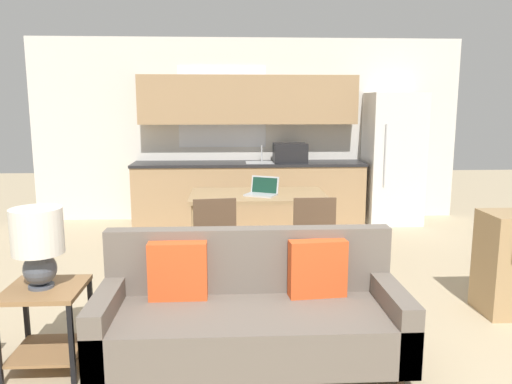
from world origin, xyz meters
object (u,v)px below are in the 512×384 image
at_px(table_lamp, 38,240).
at_px(dining_chair_near_left, 214,235).
at_px(couch, 250,313).
at_px(dining_chair_near_right, 312,234).
at_px(refrigerator, 393,159).
at_px(laptop, 262,191).
at_px(side_table, 46,314).
at_px(dining_table, 258,200).

height_order(table_lamp, dining_chair_near_left, table_lamp).
bearing_deg(couch, dining_chair_near_right, 65.86).
xyz_separation_m(table_lamp, dining_chair_near_left, (1.07, 1.51, -0.38)).
relative_size(refrigerator, laptop, 4.75).
relative_size(side_table, table_lamp, 1.07).
bearing_deg(dining_chair_near_left, side_table, 47.76).
bearing_deg(dining_chair_near_right, table_lamp, 36.60).
distance_m(dining_chair_near_left, laptop, 0.92).
height_order(dining_table, side_table, dining_table).
distance_m(dining_table, dining_chair_near_left, 0.93).
relative_size(refrigerator, couch, 0.95).
bearing_deg(dining_chair_near_left, laptop, -133.62).
bearing_deg(side_table, couch, 1.34).
bearing_deg(dining_chair_near_right, refrigerator, -122.61).
bearing_deg(refrigerator, laptop, -138.38).
height_order(couch, dining_chair_near_left, dining_chair_near_left).
height_order(side_table, table_lamp, table_lamp).
bearing_deg(laptop, couch, -69.40).
height_order(table_lamp, laptop, table_lamp).
xyz_separation_m(dining_table, dining_chair_near_left, (-0.47, -0.78, -0.19)).
bearing_deg(refrigerator, side_table, -131.85).
xyz_separation_m(refrigerator, dining_chair_near_right, (-1.60, -2.52, -0.45)).
bearing_deg(dining_table, dining_chair_near_right, -58.41).
height_order(dining_table, dining_chair_near_left, dining_chair_near_left).
bearing_deg(dining_table, side_table, -123.63).
bearing_deg(table_lamp, dining_chair_near_right, 36.72).
distance_m(refrigerator, table_lamp, 5.42).
bearing_deg(refrigerator, couch, -119.55).
xyz_separation_m(refrigerator, table_lamp, (-3.62, -4.02, -0.07)).
bearing_deg(table_lamp, refrigerator, 47.99).
bearing_deg(side_table, refrigerator, 48.15).
height_order(side_table, dining_chair_near_left, dining_chair_near_left).
height_order(dining_table, dining_chair_near_right, dining_chair_near_right).
distance_m(side_table, dining_chair_near_left, 1.84).
xyz_separation_m(dining_table, side_table, (-1.52, -2.29, -0.31)).
distance_m(couch, dining_chair_near_right, 1.63).
relative_size(table_lamp, dining_chair_near_right, 0.60).
distance_m(couch, side_table, 1.34).
distance_m(side_table, laptop, 2.75).
bearing_deg(table_lamp, side_table, -2.84).
bearing_deg(dining_chair_near_right, laptop, -58.38).
xyz_separation_m(couch, table_lamp, (-1.36, -0.03, 0.54)).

